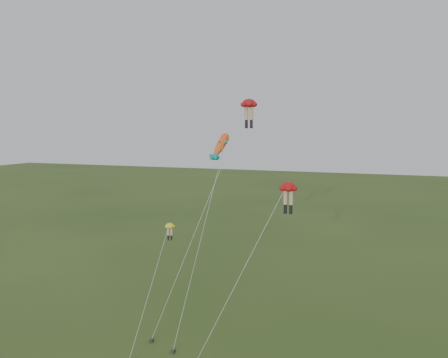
% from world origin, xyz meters
% --- Properties ---
extents(ground, '(300.00, 300.00, 0.00)m').
position_xyz_m(ground, '(0.00, 0.00, 0.00)').
color(ground, '#2F4B1A').
rests_on(ground, ground).
extents(legs_kite_red_high, '(6.20, 8.70, 19.13)m').
position_xyz_m(legs_kite_red_high, '(3.14, 8.24, 18.28)').
color(legs_kite_red_high, '#B11215').
rests_on(legs_kite_red_high, ground).
extents(legs_kite_red_mid, '(6.44, 4.55, 12.91)m').
position_xyz_m(legs_kite_red_mid, '(8.20, 1.82, 12.18)').
color(legs_kite_red_mid, '#B11215').
rests_on(legs_kite_red_mid, ground).
extents(legs_kite_yellow, '(1.14, 8.05, 8.85)m').
position_xyz_m(legs_kite_yellow, '(-2.17, 3.54, 7.99)').
color(legs_kite_yellow, yellow).
rests_on(legs_kite_yellow, ground).
extents(fish_kite, '(1.38, 13.40, 16.43)m').
position_xyz_m(fish_kite, '(-0.40, 11.09, 15.03)').
color(fish_kite, '#F9A01F').
rests_on(fish_kite, ground).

